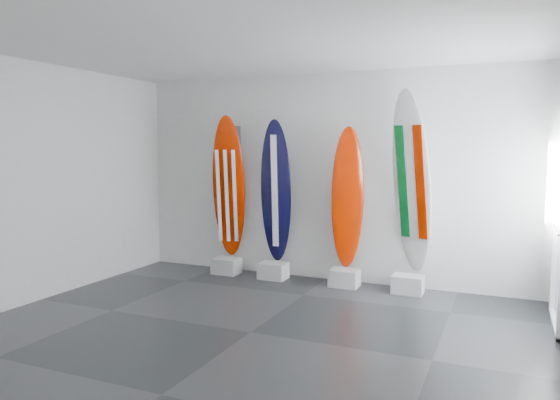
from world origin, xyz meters
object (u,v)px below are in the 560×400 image
at_px(surfboard_navy, 276,191).
at_px(surfboard_italy, 412,183).
at_px(surfboard_usa, 229,187).
at_px(surfboard_swiss, 347,198).

bearing_deg(surfboard_navy, surfboard_italy, -2.28).
bearing_deg(surfboard_italy, surfboard_usa, -158.10).
distance_m(surfboard_navy, surfboard_italy, 1.98).
xyz_separation_m(surfboard_navy, surfboard_swiss, (1.10, 0.00, -0.06)).
bearing_deg(surfboard_swiss, surfboard_italy, -21.62).
bearing_deg(surfboard_italy, surfboard_navy, -158.10).
bearing_deg(surfboard_swiss, surfboard_usa, 158.38).
height_order(surfboard_swiss, surfboard_italy, surfboard_italy).
xyz_separation_m(surfboard_usa, surfboard_swiss, (1.89, 0.00, -0.09)).
bearing_deg(surfboard_usa, surfboard_navy, -17.36).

